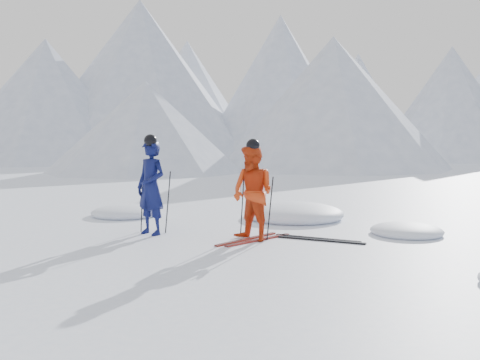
% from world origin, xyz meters
% --- Properties ---
extents(ground, '(160.00, 160.00, 0.00)m').
position_xyz_m(ground, '(0.00, 0.00, 0.00)').
color(ground, white).
rests_on(ground, ground).
extents(mountain_range, '(106.15, 62.94, 15.53)m').
position_xyz_m(mountain_range, '(5.71, 35.31, 6.72)').
color(mountain_range, '#B2BCD1').
rests_on(mountain_range, ground).
extents(skier_blue, '(0.81, 0.66, 1.93)m').
position_xyz_m(skier_blue, '(-3.54, -0.24, 0.96)').
color(skier_blue, '#0B1044').
rests_on(skier_blue, ground).
extents(skier_red, '(1.10, 1.00, 1.84)m').
position_xyz_m(skier_red, '(-1.40, -0.16, 0.92)').
color(skier_red, red).
rests_on(skier_red, ground).
extents(pole_blue_left, '(0.13, 0.09, 1.28)m').
position_xyz_m(pole_blue_left, '(-3.84, -0.09, 0.64)').
color(pole_blue_left, black).
rests_on(pole_blue_left, ground).
extents(pole_blue_right, '(0.13, 0.08, 1.28)m').
position_xyz_m(pole_blue_right, '(-3.29, 0.01, 0.64)').
color(pole_blue_right, black).
rests_on(pole_blue_right, ground).
extents(pole_red_left, '(0.12, 0.10, 1.22)m').
position_xyz_m(pole_red_left, '(-1.70, 0.09, 0.61)').
color(pole_red_left, black).
rests_on(pole_red_left, ground).
extents(pole_red_right, '(0.12, 0.09, 1.22)m').
position_xyz_m(pole_red_right, '(-1.10, -0.01, 0.61)').
color(pole_red_right, black).
rests_on(pole_red_right, ground).
extents(ski_worn_left, '(0.74, 1.60, 0.03)m').
position_xyz_m(ski_worn_left, '(-1.52, -0.16, 0.01)').
color(ski_worn_left, black).
rests_on(ski_worn_left, ground).
extents(ski_worn_right, '(0.84, 1.56, 0.03)m').
position_xyz_m(ski_worn_right, '(-1.28, -0.16, 0.01)').
color(ski_worn_right, black).
rests_on(ski_worn_right, ground).
extents(ski_loose_a, '(1.70, 0.31, 0.03)m').
position_xyz_m(ski_loose_a, '(-0.25, 0.36, 0.01)').
color(ski_loose_a, black).
rests_on(ski_loose_a, ground).
extents(ski_loose_b, '(1.70, 0.25, 0.03)m').
position_xyz_m(ski_loose_b, '(-0.15, 0.21, 0.01)').
color(ski_loose_b, black).
rests_on(ski_loose_b, ground).
extents(snow_lumps, '(10.01, 6.65, 0.53)m').
position_xyz_m(snow_lumps, '(-1.37, 1.94, 0.00)').
color(snow_lumps, white).
rests_on(snow_lumps, ground).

